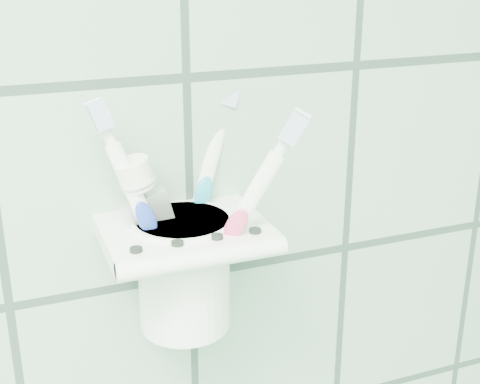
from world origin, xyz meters
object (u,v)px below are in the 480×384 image
(cup, at_px, (184,269))
(toothbrush_pink, at_px, (190,213))
(toothbrush_orange, at_px, (173,208))
(toothpaste_tube, at_px, (175,220))
(toothbrush_blue, at_px, (167,198))
(holder_bracket, at_px, (184,234))

(cup, relative_size, toothbrush_pink, 0.49)
(toothbrush_orange, xyz_separation_m, toothpaste_tube, (0.01, 0.03, -0.02))
(toothbrush_orange, bearing_deg, cup, 82.03)
(cup, bearing_deg, toothbrush_blue, 118.59)
(toothbrush_pink, distance_m, toothpaste_tube, 0.04)
(toothbrush_blue, height_order, toothbrush_orange, toothbrush_orange)
(cup, bearing_deg, toothbrush_orange, -131.18)
(cup, xyz_separation_m, toothbrush_orange, (-0.01, -0.01, 0.06))
(toothbrush_blue, bearing_deg, toothpaste_tube, -3.56)
(toothbrush_orange, bearing_deg, toothbrush_blue, 118.51)
(toothbrush_pink, relative_size, toothbrush_orange, 0.99)
(holder_bracket, bearing_deg, toothbrush_pink, -87.02)
(toothbrush_orange, height_order, toothpaste_tube, toothbrush_orange)
(holder_bracket, distance_m, toothbrush_pink, 0.03)
(holder_bracket, bearing_deg, toothpaste_tube, 98.60)
(toothbrush_pink, bearing_deg, holder_bracket, 88.67)
(cup, height_order, toothpaste_tube, toothpaste_tube)
(cup, distance_m, toothpaste_tube, 0.04)
(toothbrush_pink, relative_size, toothpaste_tube, 1.30)
(toothbrush_blue, bearing_deg, cup, -48.03)
(toothbrush_pink, distance_m, toothbrush_orange, 0.01)
(holder_bracket, xyz_separation_m, toothbrush_blue, (-0.01, 0.02, 0.03))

